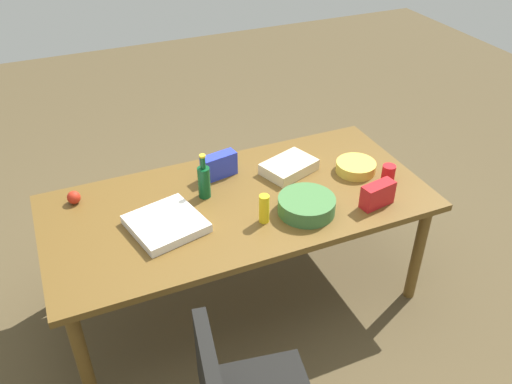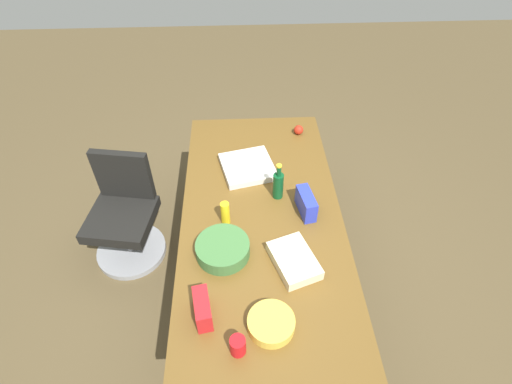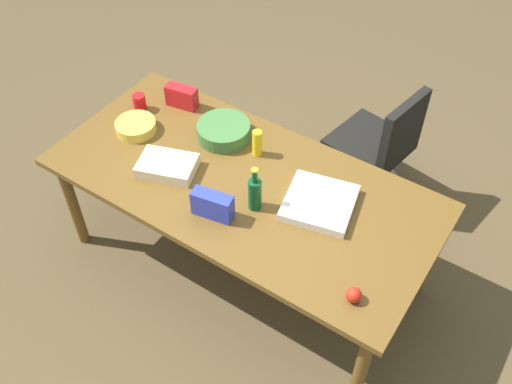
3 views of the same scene
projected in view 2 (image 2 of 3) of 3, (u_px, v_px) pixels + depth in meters
The scene contains 13 objects.
ground_plane at pixel (261, 280), 3.16m from camera, with size 10.00×10.00×0.00m, color brown.
conference_table at pixel (262, 221), 2.68m from camera, with size 2.21×1.05×0.77m.
office_chair at pixel (125, 220), 3.15m from camera, with size 0.56×0.56×0.89m.
chip_bowl at pixel (270, 323), 2.05m from camera, with size 0.25×0.25×0.07m, color gold.
chip_bag_blue at pixel (306, 203), 2.59m from camera, with size 0.22×0.08×0.15m, color #2938BF.
mustard_bottle at pixel (225, 213), 2.52m from camera, with size 0.06×0.06×0.17m, color yellow.
pizza_box at pixel (248, 167), 2.93m from camera, with size 0.36×0.36×0.05m, color silver.
salad_bowl at pixel (223, 249), 2.37m from camera, with size 0.32×0.32×0.09m, color #3D6E37.
sheet_cake at pixel (294, 260), 2.32m from camera, with size 0.32×0.22×0.07m, color beige.
apple_red at pixel (299, 130), 3.23m from camera, with size 0.08×0.08×0.08m, color #B32514.
wine_bottle at pixel (278, 185), 2.67m from camera, with size 0.09×0.09×0.28m.
red_solo_cup at pixel (238, 346), 1.94m from camera, with size 0.08×0.08×0.11m, color red.
chip_bag_red at pixel (203, 309), 2.06m from camera, with size 0.20×0.08×0.14m, color red.
Camera 2 is at (1.77, -0.13, 2.71)m, focal length 28.10 mm.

